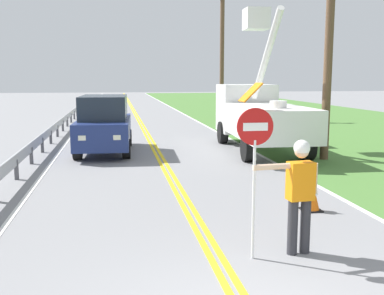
{
  "coord_description": "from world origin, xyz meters",
  "views": [
    {
      "loc": [
        -1.49,
        -4.11,
        2.78
      ],
      "look_at": [
        0.2,
        5.94,
        1.2
      ],
      "focal_mm": 42.67,
      "sensor_mm": 36.0,
      "label": 1
    }
  ],
  "objects": [
    {
      "name": "utility_pole_near",
      "position": [
        5.49,
        10.26,
        4.29
      ],
      "size": [
        1.8,
        0.28,
        8.21
      ],
      "color": "brown",
      "rests_on": "ground"
    },
    {
      "name": "edge_line_left",
      "position": [
        -3.6,
        20.0,
        0.01
      ],
      "size": [
        0.12,
        110.0,
        0.01
      ],
      "primitive_type": "cube",
      "color": "silver",
      "rests_on": "ground"
    },
    {
      "name": "centerline_yellow_left",
      "position": [
        -0.09,
        20.0,
        0.01
      ],
      "size": [
        0.11,
        110.0,
        0.01
      ],
      "primitive_type": "cube",
      "color": "yellow",
      "rests_on": "ground"
    },
    {
      "name": "grass_verge_right",
      "position": [
        11.6,
        20.0,
        0.0
      ],
      "size": [
        16.0,
        110.0,
        0.01
      ],
      "primitive_type": "cube",
      "color": "#477533",
      "rests_on": "ground"
    },
    {
      "name": "edge_line_right",
      "position": [
        3.6,
        20.0,
        0.01
      ],
      "size": [
        0.12,
        110.0,
        0.01
      ],
      "primitive_type": "cube",
      "color": "silver",
      "rests_on": "ground"
    },
    {
      "name": "centerline_yellow_right",
      "position": [
        0.09,
        20.0,
        0.01
      ],
      "size": [
        0.11,
        110.0,
        0.01
      ],
      "primitive_type": "cube",
      "color": "yellow",
      "rests_on": "ground"
    },
    {
      "name": "utility_bucket_truck",
      "position": [
        3.92,
        12.76,
        1.41
      ],
      "size": [
        2.89,
        6.89,
        5.38
      ],
      "color": "white",
      "rests_on": "ground"
    },
    {
      "name": "traffic_cone_lead",
      "position": [
        2.52,
        4.62,
        0.34
      ],
      "size": [
        0.4,
        0.4,
        0.7
      ],
      "color": "orange",
      "rests_on": "ground"
    },
    {
      "name": "utility_pole_mid",
      "position": [
        5.52,
        25.72,
        4.41
      ],
      "size": [
        1.8,
        0.28,
        8.45
      ],
      "color": "brown",
      "rests_on": "ground"
    },
    {
      "name": "guardrail_left_shoulder",
      "position": [
        -4.2,
        14.44,
        0.52
      ],
      "size": [
        0.1,
        32.0,
        0.71
      ],
      "color": "#9EA0A3",
      "rests_on": "ground"
    },
    {
      "name": "oncoming_suv_nearest",
      "position": [
        -1.9,
        12.95,
        1.06
      ],
      "size": [
        2.09,
        4.68,
        2.1
      ],
      "color": "navy",
      "rests_on": "ground"
    },
    {
      "name": "stop_sign_paddle",
      "position": [
        0.55,
        2.36,
        1.71
      ],
      "size": [
        0.56,
        0.04,
        2.33
      ],
      "color": "silver",
      "rests_on": "ground"
    },
    {
      "name": "flagger_worker",
      "position": [
        1.32,
        2.44,
        1.05
      ],
      "size": [
        1.08,
        0.28,
        1.83
      ],
      "color": "#2D2D33",
      "rests_on": "ground"
    }
  ]
}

